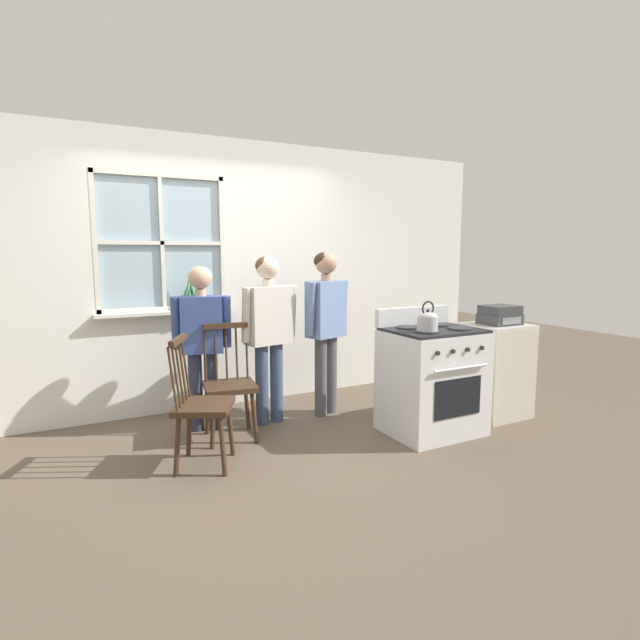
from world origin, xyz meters
TOP-DOWN VIEW (x-y plane):
  - ground_plane at (0.00, 0.00)m, footprint 16.00×16.00m
  - wall_back at (0.04, 1.40)m, footprint 6.40×0.16m
  - chair_by_window at (-0.21, 0.44)m, footprint 0.47×0.46m
  - chair_near_wall at (-0.57, -0.01)m, footprint 0.55×0.55m
  - person_elderly_left at (-0.36, 0.74)m, footprint 0.52×0.29m
  - person_teen_center at (0.23, 0.65)m, footprint 0.58×0.29m
  - person_adult_right at (0.82, 0.63)m, footprint 0.53×0.31m
  - stove at (1.40, -0.25)m, footprint 0.79×0.68m
  - kettle at (1.23, -0.38)m, footprint 0.21×0.17m
  - potted_plant at (-0.32, 1.31)m, footprint 0.14×0.14m
  - side_counter at (2.25, -0.18)m, footprint 0.55×0.50m
  - stereo at (2.25, -0.20)m, footprint 0.34×0.29m

SIDE VIEW (x-z plane):
  - ground_plane at x=0.00m, z-range 0.00..0.00m
  - side_counter at x=2.25m, z-range 0.00..0.90m
  - chair_by_window at x=-0.21m, z-range -0.03..0.94m
  - chair_near_wall at x=-0.57m, z-range -0.03..0.94m
  - stove at x=1.40m, z-range -0.07..1.01m
  - person_elderly_left at x=-0.36m, z-range 0.14..1.60m
  - person_teen_center at x=0.23m, z-range 0.17..1.71m
  - person_adult_right at x=0.82m, z-range 0.17..1.75m
  - stereo at x=2.25m, z-range 0.90..1.08m
  - kettle at x=1.23m, z-range 0.90..1.15m
  - potted_plant at x=-0.32m, z-range 0.96..1.33m
  - wall_back at x=0.04m, z-range -0.02..2.68m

